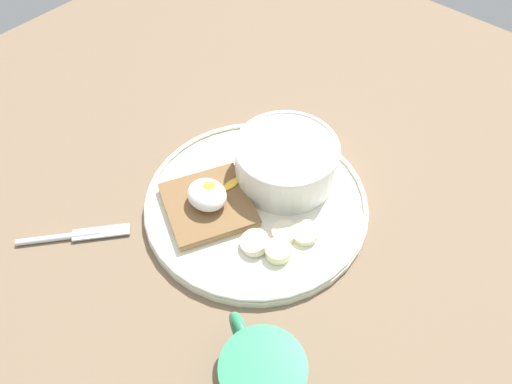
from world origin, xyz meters
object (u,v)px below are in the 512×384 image
at_px(poached_egg, 208,194).
at_px(toast_slice, 208,205).
at_px(banana_slice_left, 285,232).
at_px(oatmeal_bowl, 284,160).
at_px(knife, 74,236).
at_px(banana_slice_right, 255,243).
at_px(coffee_mug, 262,382).
at_px(banana_slice_back, 305,232).
at_px(banana_slice_front, 278,251).

bearing_deg(poached_egg, toast_slice, -93.86).
bearing_deg(banana_slice_left, oatmeal_bowl, 130.21).
bearing_deg(knife, banana_slice_right, 36.65).
bearing_deg(knife, toast_slice, 54.64).
relative_size(oatmeal_bowl, coffee_mug, 1.25).
relative_size(banana_slice_left, banana_slice_right, 0.82).
bearing_deg(coffee_mug, banana_slice_right, 133.68).
relative_size(banana_slice_back, coffee_mug, 0.33).
xyz_separation_m(banana_slice_front, coffee_mug, (0.09, -0.13, 0.03)).
distance_m(oatmeal_bowl, poached_egg, 0.11).
relative_size(banana_slice_right, coffee_mug, 0.46).
distance_m(banana_slice_right, coffee_mug, 0.17).
bearing_deg(banana_slice_left, poached_egg, -162.16).
relative_size(toast_slice, poached_egg, 1.83).
distance_m(poached_egg, banana_slice_right, 0.08).
relative_size(coffee_mug, knife, 0.96).
height_order(poached_egg, knife, poached_egg).
height_order(toast_slice, poached_egg, poached_egg).
relative_size(oatmeal_bowl, poached_egg, 1.76).
height_order(toast_slice, banana_slice_right, banana_slice_right).
bearing_deg(poached_egg, banana_slice_back, 21.89).
xyz_separation_m(oatmeal_bowl, banana_slice_left, (0.06, -0.07, -0.02)).
distance_m(banana_slice_left, banana_slice_back, 0.02).
relative_size(oatmeal_bowl, knife, 1.19).
height_order(banana_slice_front, coffee_mug, coffee_mug).
xyz_separation_m(oatmeal_bowl, banana_slice_back, (0.08, -0.06, -0.02)).
bearing_deg(banana_slice_right, banana_slice_left, 66.27).
relative_size(poached_egg, knife, 0.68).
bearing_deg(oatmeal_bowl, banana_slice_left, -49.79).
height_order(poached_egg, banana_slice_left, poached_egg).
bearing_deg(banana_slice_front, banana_slice_right, -161.29).
bearing_deg(oatmeal_bowl, banana_slice_front, -53.53).
distance_m(toast_slice, coffee_mug, 0.24).
height_order(banana_slice_front, banana_slice_left, banana_slice_front).
height_order(toast_slice, knife, toast_slice).
relative_size(banana_slice_right, knife, 0.44).
xyz_separation_m(banana_slice_left, banana_slice_back, (0.02, 0.02, 0.00)).
height_order(banana_slice_back, banana_slice_right, banana_slice_right).
bearing_deg(banana_slice_back, oatmeal_bowl, 144.64).
bearing_deg(poached_egg, coffee_mug, -32.82).
xyz_separation_m(toast_slice, coffee_mug, (0.20, -0.13, 0.03)).
distance_m(banana_slice_front, banana_slice_right, 0.03).
bearing_deg(banana_slice_left, banana_slice_right, -113.73).
relative_size(toast_slice, banana_slice_left, 3.46).
xyz_separation_m(banana_slice_front, knife, (-0.21, -0.14, -0.01)).
relative_size(banana_slice_left, knife, 0.36).
height_order(banana_slice_back, coffee_mug, coffee_mug).
relative_size(banana_slice_front, banana_slice_right, 0.88).
height_order(banana_slice_left, knife, banana_slice_left).
relative_size(poached_egg, banana_slice_left, 1.89).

